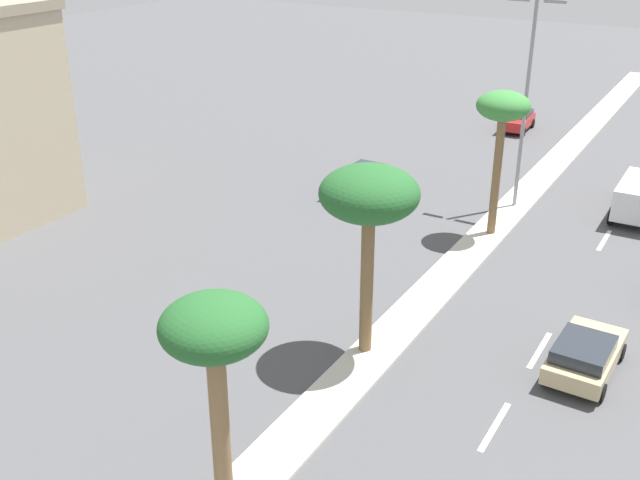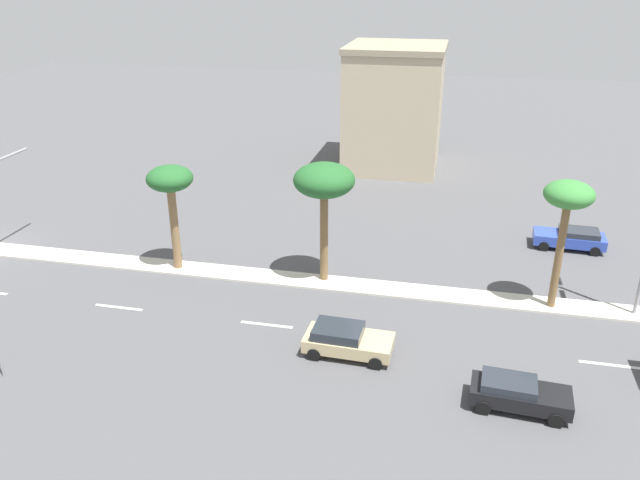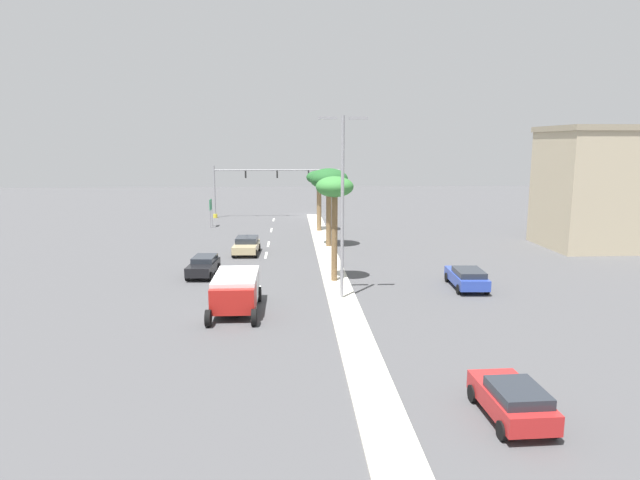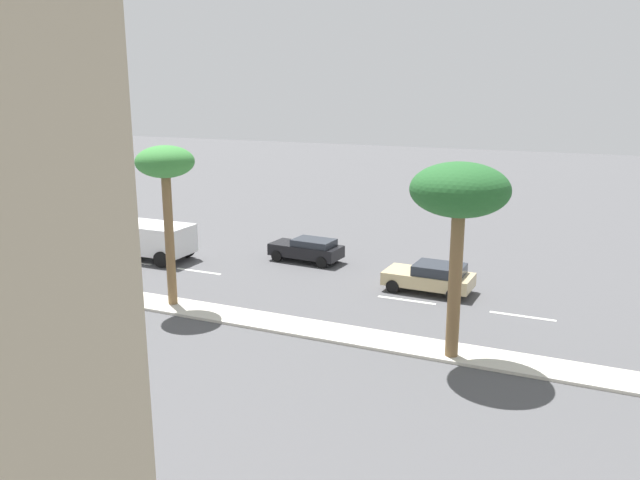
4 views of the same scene
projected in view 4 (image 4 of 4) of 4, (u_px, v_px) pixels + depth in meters
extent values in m
plane|color=#4C4C4F|center=(254.00, 321.00, 27.09)|extent=(160.00, 160.00, 0.00)
cube|color=beige|center=(93.00, 292.00, 30.62)|extent=(1.80, 80.51, 0.12)
cube|color=silver|center=(522.00, 316.00, 27.60)|extent=(0.20, 2.80, 0.01)
cube|color=silver|center=(406.00, 300.00, 29.67)|extent=(0.20, 2.80, 0.01)
cube|color=silver|center=(199.00, 271.00, 34.29)|extent=(0.20, 2.80, 0.01)
cube|color=silver|center=(131.00, 262.00, 36.11)|extent=(0.20, 2.80, 0.01)
cylinder|color=brown|center=(455.00, 283.00, 22.67)|extent=(0.47, 0.47, 5.55)
ellipsoid|color=#235B28|center=(460.00, 190.00, 21.87)|extent=(3.48, 3.48, 1.91)
cylinder|color=brown|center=(169.00, 239.00, 28.17)|extent=(0.41, 0.41, 6.02)
ellipsoid|color=#387F38|center=(165.00, 162.00, 27.35)|extent=(2.55, 2.55, 1.40)
cylinder|color=gray|center=(89.00, 179.00, 29.18)|extent=(0.20, 0.20, 10.93)
cube|color=gray|center=(63.00, 59.00, 27.13)|extent=(1.10, 0.24, 0.16)
cube|color=gray|center=(93.00, 60.00, 28.72)|extent=(1.10, 0.24, 0.16)
cube|color=black|center=(306.00, 250.00, 36.10)|extent=(1.98, 4.23, 0.66)
cube|color=#262B33|center=(314.00, 243.00, 35.75)|extent=(1.68, 2.36, 0.37)
cylinder|color=black|center=(277.00, 256.00, 36.14)|extent=(0.26, 0.65, 0.64)
cylinder|color=black|center=(291.00, 250.00, 37.53)|extent=(0.26, 0.65, 0.64)
cylinder|color=black|center=(322.00, 263.00, 34.83)|extent=(0.26, 0.65, 0.64)
cylinder|color=black|center=(335.00, 256.00, 36.22)|extent=(0.26, 0.65, 0.64)
cube|color=tan|center=(428.00, 279.00, 30.81)|extent=(2.14, 4.29, 0.63)
cube|color=#262B33|center=(439.00, 269.00, 30.46)|extent=(1.87, 2.39, 0.48)
cylinder|color=black|center=(393.00, 286.00, 30.69)|extent=(0.24, 0.65, 0.64)
cylinder|color=black|center=(405.00, 276.00, 32.35)|extent=(0.24, 0.65, 0.64)
cylinder|color=black|center=(453.00, 295.00, 29.43)|extent=(0.24, 0.65, 0.64)
cylinder|color=black|center=(463.00, 284.00, 31.08)|extent=(0.24, 0.65, 0.64)
cylinder|color=black|center=(26.00, 365.00, 22.07)|extent=(0.25, 0.65, 0.64)
cube|color=#B21E19|center=(130.00, 237.00, 37.08)|extent=(2.39, 2.12, 1.39)
cube|color=silver|center=(153.00, 238.00, 36.40)|extent=(2.39, 4.50, 1.62)
cylinder|color=black|center=(99.00, 251.00, 36.73)|extent=(0.28, 0.90, 0.90)
cylinder|color=black|center=(127.00, 242.00, 38.85)|extent=(0.28, 0.90, 0.90)
cylinder|color=black|center=(161.00, 259.00, 34.95)|extent=(0.28, 0.90, 0.90)
cylinder|color=black|center=(187.00, 250.00, 37.07)|extent=(0.28, 0.90, 0.90)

